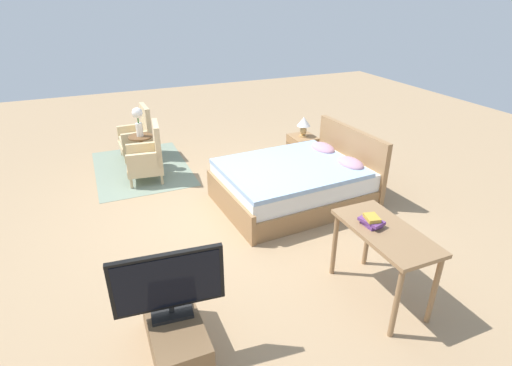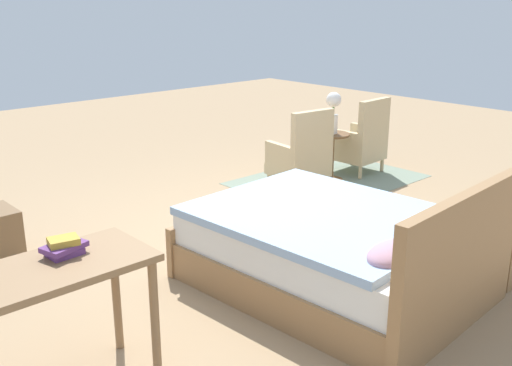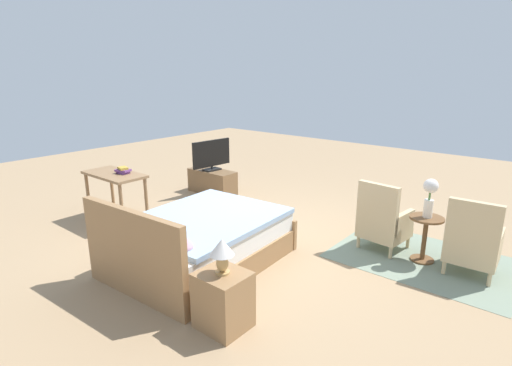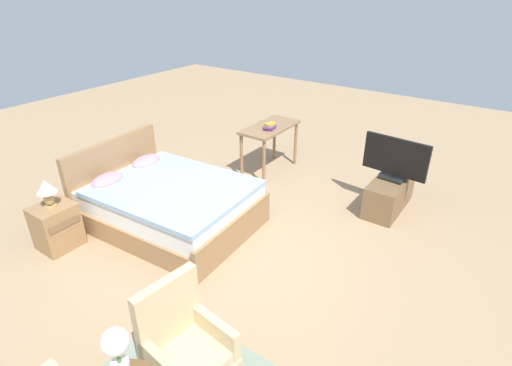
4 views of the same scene
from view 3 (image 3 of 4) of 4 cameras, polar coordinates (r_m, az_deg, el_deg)
ground_plane at (r=5.68m, az=-0.35°, el=-7.78°), size 16.00×16.00×0.00m
floor_rug at (r=5.48m, az=22.74°, el=-9.97°), size 2.10×1.50×0.01m
bed at (r=4.88m, az=-8.25°, el=-8.22°), size 1.61×2.11×0.96m
armchair_by_window_left at (r=5.18m, az=28.54°, el=-7.62°), size 0.56×0.56×0.92m
armchair_by_window_right at (r=5.43m, az=17.65°, el=-5.33°), size 0.60×0.60×0.92m
side_table at (r=5.30m, az=23.00°, el=-6.67°), size 0.40×0.40×0.57m
flower_vase at (r=5.14m, az=23.59°, el=-1.44°), size 0.17×0.17×0.48m
nightstand at (r=3.76m, az=-4.70°, el=-16.33°), size 0.44×0.41×0.54m
table_lamp at (r=3.53m, az=-4.88°, el=-9.66°), size 0.22×0.22×0.33m
tv_stand at (r=7.68m, az=-6.26°, el=0.21°), size 0.96×0.40×0.45m
tv_flatscreen at (r=7.56m, az=-6.38°, el=4.04°), size 0.23×0.85×0.57m
vanity_desk at (r=6.45m, az=-19.51°, el=0.33°), size 1.04×0.52×0.77m
book_stack at (r=6.35m, az=-18.46°, el=1.72°), size 0.24×0.19×0.10m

